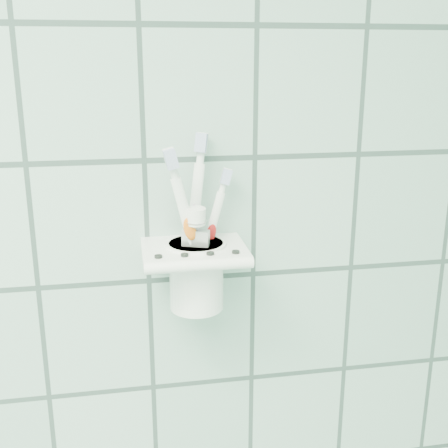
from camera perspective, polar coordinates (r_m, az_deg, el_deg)
name	(u,v)px	position (r m, az deg, el deg)	size (l,w,h in m)	color
holder_bracket	(194,253)	(0.72, -3.08, -2.93)	(0.13, 0.11, 0.04)	white
cup	(196,272)	(0.73, -2.83, -4.94)	(0.08, 0.08, 0.09)	white
toothbrush_pink	(208,225)	(0.70, -1.60, -0.14)	(0.05, 0.02, 0.21)	white
toothbrush_blue	(183,220)	(0.71, -4.14, 0.36)	(0.04, 0.04, 0.22)	white
toothbrush_orange	(192,234)	(0.72, -3.29, -1.03)	(0.05, 0.03, 0.18)	white
toothpaste_tube	(194,249)	(0.71, -3.02, -2.51)	(0.04, 0.04, 0.13)	silver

